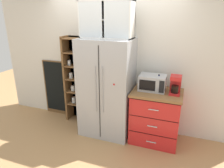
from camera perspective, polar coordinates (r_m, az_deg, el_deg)
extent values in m
plane|color=tan|center=(4.02, -1.45, -13.10)|extent=(10.74, 10.74, 0.00)
cube|color=silver|center=(3.87, 0.57, 6.16)|extent=(5.03, 0.10, 2.55)
cube|color=#ADAFB5|center=(3.64, -1.48, -1.14)|extent=(0.92, 0.67, 1.77)
cube|color=black|center=(3.35, -3.61, -3.04)|extent=(0.01, 0.01, 1.63)
cylinder|color=#ADAFB5|center=(3.33, -4.66, -1.56)|extent=(0.02, 0.02, 0.80)
cylinder|color=#ADAFB5|center=(3.28, -2.76, -1.82)|extent=(0.02, 0.02, 0.80)
cube|color=red|center=(3.18, 0.55, -0.12)|extent=(0.02, 0.01, 0.02)
cube|color=brown|center=(4.25, -9.00, 1.54)|extent=(0.52, 0.04, 1.75)
cube|color=brown|center=(4.23, -12.56, 1.26)|extent=(0.04, 0.26, 1.75)
cube|color=brown|center=(4.02, -7.28, 0.62)|extent=(0.04, 0.26, 1.75)
cube|color=brown|center=(4.31, -9.60, -5.36)|extent=(0.46, 0.26, 0.02)
cylinder|color=silver|center=(4.31, -10.81, -4.48)|extent=(0.08, 0.08, 0.11)
cylinder|color=#E0C67F|center=(4.31, -10.80, -4.68)|extent=(0.07, 0.07, 0.08)
cylinder|color=#B2B2B7|center=(4.28, -10.86, -3.71)|extent=(0.07, 0.07, 0.01)
cylinder|color=silver|center=(4.24, -8.54, -4.56)|extent=(0.07, 0.07, 0.14)
cylinder|color=white|center=(4.24, -8.52, -4.82)|extent=(0.06, 0.06, 0.09)
cylinder|color=#B2B2B7|center=(4.21, -8.59, -3.62)|extent=(0.07, 0.07, 0.01)
cube|color=brown|center=(4.20, -9.80, -2.04)|extent=(0.46, 0.26, 0.02)
cylinder|color=silver|center=(4.21, -11.02, -1.22)|extent=(0.08, 0.08, 0.10)
cylinder|color=#2D2D2D|center=(4.22, -11.01, -1.41)|extent=(0.07, 0.07, 0.07)
cylinder|color=#B2B2B7|center=(4.19, -11.07, -0.50)|extent=(0.08, 0.08, 0.01)
cylinder|color=silver|center=(4.12, -8.85, -1.42)|extent=(0.06, 0.06, 0.12)
cylinder|color=white|center=(4.13, -8.83, -1.65)|extent=(0.05, 0.05, 0.08)
cylinder|color=#B2B2B7|center=(4.10, -8.89, -0.59)|extent=(0.06, 0.06, 0.01)
cube|color=brown|center=(4.11, -10.01, 1.42)|extent=(0.46, 0.26, 0.02)
cylinder|color=silver|center=(4.14, -11.57, 2.34)|extent=(0.07, 0.07, 0.11)
cylinder|color=#CCB78C|center=(4.14, -11.55, 2.13)|extent=(0.06, 0.06, 0.07)
cylinder|color=#B2B2B7|center=(4.12, -11.62, 3.13)|extent=(0.07, 0.07, 0.01)
cylinder|color=silver|center=(4.10, -10.04, 2.19)|extent=(0.08, 0.08, 0.10)
cylinder|color=beige|center=(4.10, -10.03, 2.00)|extent=(0.07, 0.07, 0.06)
cylinder|color=#B2B2B7|center=(4.09, -10.08, 2.91)|extent=(0.08, 0.08, 0.01)
cylinder|color=silver|center=(4.04, -8.62, 2.15)|extent=(0.07, 0.07, 0.12)
cylinder|color=brown|center=(4.04, -8.61, 1.91)|extent=(0.06, 0.06, 0.08)
cylinder|color=#B2B2B7|center=(4.02, -8.66, 3.03)|extent=(0.07, 0.07, 0.01)
cube|color=brown|center=(4.04, -10.23, 5.03)|extent=(0.46, 0.26, 0.02)
cylinder|color=silver|center=(4.09, -12.02, 5.86)|extent=(0.06, 0.06, 0.09)
cylinder|color=#B77A38|center=(4.09, -12.01, 5.68)|extent=(0.05, 0.05, 0.06)
cylinder|color=#B2B2B7|center=(4.07, -12.08, 6.58)|extent=(0.06, 0.06, 0.01)
cylinder|color=silver|center=(4.02, -10.32, 6.06)|extent=(0.07, 0.07, 0.13)
cylinder|color=#382316|center=(4.03, -10.30, 5.78)|extent=(0.06, 0.06, 0.09)
cylinder|color=#B2B2B7|center=(4.01, -10.38, 7.07)|extent=(0.06, 0.06, 0.01)
cube|color=brown|center=(3.98, -10.46, 8.75)|extent=(0.46, 0.26, 0.02)
cube|color=brown|center=(3.95, -10.70, 12.56)|extent=(0.46, 0.26, 0.02)
cube|color=red|center=(3.64, 12.17, -9.21)|extent=(0.80, 0.62, 0.89)
cube|color=olive|center=(3.45, 12.71, -2.41)|extent=(0.83, 0.65, 0.04)
cube|color=black|center=(3.45, 11.18, -13.93)|extent=(0.78, 0.00, 0.01)
cube|color=silver|center=(3.52, 11.01, -15.86)|extent=(0.16, 0.01, 0.01)
cube|color=black|center=(3.30, 11.52, -9.63)|extent=(0.78, 0.00, 0.01)
cube|color=silver|center=(3.36, 11.33, -11.73)|extent=(0.16, 0.01, 0.01)
cube|color=black|center=(3.17, 11.87, -4.94)|extent=(0.78, 0.00, 0.01)
cube|color=silver|center=(3.22, 11.68, -7.21)|extent=(0.16, 0.01, 0.01)
cube|color=#ADAFB5|center=(3.45, 11.41, 0.38)|extent=(0.44, 0.32, 0.26)
cube|color=black|center=(3.31, 9.93, -0.37)|extent=(0.26, 0.01, 0.17)
cube|color=black|center=(3.28, 13.87, -0.83)|extent=(0.08, 0.01, 0.20)
cube|color=red|center=(3.40, 17.28, -2.52)|extent=(0.17, 0.20, 0.03)
cube|color=red|center=(3.42, 17.58, -0.01)|extent=(0.17, 0.06, 0.30)
cube|color=red|center=(3.31, 17.73, 1.74)|extent=(0.17, 0.20, 0.06)
cylinder|color=black|center=(3.36, 17.39, -1.40)|extent=(0.11, 0.11, 0.12)
cylinder|color=red|center=(3.43, 12.82, -1.29)|extent=(0.08, 0.08, 0.10)
torus|color=red|center=(3.43, 13.72, -1.32)|extent=(0.05, 0.01, 0.05)
cylinder|color=navy|center=(3.45, 12.86, -1.25)|extent=(0.07, 0.07, 0.09)
torus|color=navy|center=(3.44, 13.64, -1.27)|extent=(0.05, 0.01, 0.05)
cylinder|color=navy|center=(3.45, 12.96, -0.27)|extent=(0.07, 0.07, 0.20)
cone|color=navy|center=(3.41, 13.10, 1.42)|extent=(0.07, 0.07, 0.04)
cylinder|color=navy|center=(3.40, 13.14, 1.90)|extent=(0.03, 0.03, 0.07)
cylinder|color=black|center=(3.39, 13.19, 2.54)|extent=(0.03, 0.03, 0.01)
cube|color=silver|center=(3.57, -0.60, 17.85)|extent=(0.88, 0.02, 0.59)
cube|color=silver|center=(3.43, -1.57, 22.53)|extent=(0.88, 0.32, 0.02)
cube|color=silver|center=(3.45, -1.48, 13.05)|extent=(0.88, 0.32, 0.02)
cube|color=silver|center=(3.61, -8.21, 17.68)|extent=(0.02, 0.32, 0.59)
cube|color=silver|center=(3.29, 5.79, 17.63)|extent=(0.02, 0.32, 0.59)
cube|color=silver|center=(3.43, -1.53, 17.78)|extent=(0.85, 0.30, 0.02)
cube|color=silver|center=(3.38, -6.19, 17.66)|extent=(0.40, 0.01, 0.55)
cube|color=silver|center=(3.21, 1.25, 17.67)|extent=(0.40, 0.01, 0.55)
cylinder|color=silver|center=(3.57, -6.22, 13.36)|extent=(0.05, 0.05, 0.00)
cylinder|color=silver|center=(3.57, -6.24, 13.89)|extent=(0.01, 0.01, 0.07)
cone|color=silver|center=(3.56, -6.28, 14.85)|extent=(0.06, 0.06, 0.05)
cylinder|color=silver|center=(3.45, -1.49, 13.25)|extent=(0.05, 0.05, 0.00)
cylinder|color=silver|center=(3.44, -1.49, 13.80)|extent=(0.01, 0.01, 0.07)
cone|color=silver|center=(3.44, -1.50, 14.79)|extent=(0.06, 0.06, 0.05)
cylinder|color=silver|center=(3.35, 3.56, 13.04)|extent=(0.05, 0.05, 0.00)
cylinder|color=silver|center=(3.34, 3.57, 13.60)|extent=(0.01, 0.01, 0.07)
cone|color=silver|center=(3.34, 3.59, 14.62)|extent=(0.06, 0.06, 0.05)
cylinder|color=white|center=(3.53, -5.74, 18.40)|extent=(0.06, 0.06, 0.07)
cylinder|color=white|center=(3.34, 2.91, 18.42)|extent=(0.06, 0.06, 0.07)
cube|color=brown|center=(4.60, -15.40, -1.08)|extent=(0.60, 0.04, 1.21)
cube|color=black|center=(4.58, -15.57, -0.81)|extent=(0.54, 0.01, 1.11)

